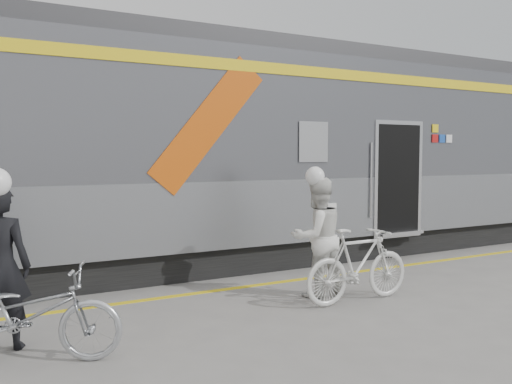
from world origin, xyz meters
TOP-DOWN VIEW (x-y plane):
  - ground at (0.00, 0.00)m, footprint 90.00×90.00m
  - train at (1.61, 4.19)m, footprint 24.00×3.17m
  - safety_strip at (0.00, 2.15)m, footprint 24.00×0.12m
  - bicycle_left at (-3.08, 0.50)m, footprint 1.92×1.29m
  - woman at (0.85, 1.20)m, footprint 0.83×0.65m
  - bicycle_right at (1.15, 0.65)m, footprint 1.72×0.49m
  - helmet_woman at (0.85, 1.20)m, footprint 0.27×0.27m

SIDE VIEW (x-z plane):
  - ground at x=0.00m, z-range 0.00..0.00m
  - safety_strip at x=0.00m, z-range 0.00..0.01m
  - bicycle_left at x=-3.08m, z-range 0.00..0.95m
  - bicycle_right at x=1.15m, z-range 0.00..1.03m
  - woman at x=0.85m, z-range 0.00..1.70m
  - helmet_woman at x=0.85m, z-range 1.70..1.98m
  - train at x=1.61m, z-range 0.00..4.10m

